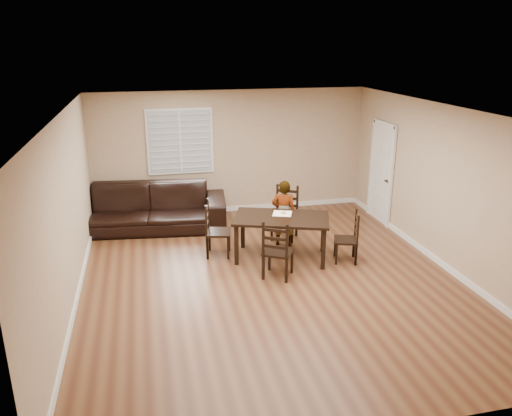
# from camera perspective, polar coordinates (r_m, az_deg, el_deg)

# --- Properties ---
(ground) EXTENTS (7.00, 7.00, 0.00)m
(ground) POSITION_cam_1_polar(r_m,az_deg,el_deg) (8.22, 1.61, -8.03)
(ground) COLOR brown
(ground) RESTS_ON ground
(room) EXTENTS (6.04, 7.04, 2.72)m
(room) POSITION_cam_1_polar(r_m,az_deg,el_deg) (7.76, 1.66, 4.60)
(room) COLOR tan
(room) RESTS_ON ground
(dining_table) EXTENTS (1.85, 1.42, 0.77)m
(dining_table) POSITION_cam_1_polar(r_m,az_deg,el_deg) (8.71, 2.93, -1.59)
(dining_table) COLOR black
(dining_table) RESTS_ON ground
(chair_near) EXTENTS (0.62, 0.61, 1.03)m
(chair_near) POSITION_cam_1_polar(r_m,az_deg,el_deg) (9.76, 3.46, -0.65)
(chair_near) COLOR black
(chair_near) RESTS_ON ground
(chair_far) EXTENTS (0.60, 0.59, 0.99)m
(chair_far) POSITION_cam_1_polar(r_m,az_deg,el_deg) (8.00, 2.30, -5.24)
(chair_far) COLOR black
(chair_far) RESTS_ON ground
(chair_left) EXTENTS (0.51, 0.53, 1.00)m
(chair_left) POSITION_cam_1_polar(r_m,az_deg,el_deg) (8.94, -5.10, -2.64)
(chair_left) COLOR black
(chair_left) RESTS_ON ground
(chair_right) EXTENTS (0.48, 0.50, 0.91)m
(chair_right) POSITION_cam_1_polar(r_m,az_deg,el_deg) (8.83, 10.94, -3.51)
(chair_right) COLOR black
(chair_right) RESTS_ON ground
(child) EXTENTS (0.54, 0.46, 1.26)m
(child) POSITION_cam_1_polar(r_m,az_deg,el_deg) (9.29, 3.18, -0.60)
(child) COLOR gray
(child) RESTS_ON ground
(napkin) EXTENTS (0.41, 0.41, 0.00)m
(napkin) POSITION_cam_1_polar(r_m,az_deg,el_deg) (8.86, 3.02, -0.63)
(napkin) COLOR white
(napkin) RESTS_ON dining_table
(donut) EXTENTS (0.10, 0.10, 0.04)m
(donut) POSITION_cam_1_polar(r_m,az_deg,el_deg) (8.85, 3.15, -0.50)
(donut) COLOR #CE964A
(donut) RESTS_ON napkin
(sofa) EXTENTS (3.22, 1.57, 0.90)m
(sofa) POSITION_cam_1_polar(r_m,az_deg,el_deg) (10.38, -12.13, 0.04)
(sofa) COLOR black
(sofa) RESTS_ON ground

